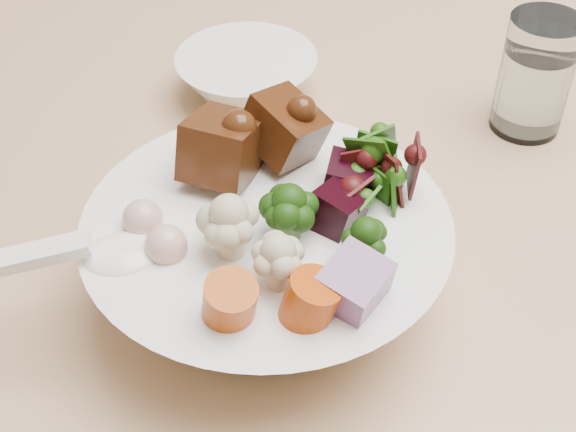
{
  "coord_description": "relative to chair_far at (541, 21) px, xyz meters",
  "views": [
    {
      "loc": [
        -0.73,
        -0.5,
        1.23
      ],
      "look_at": [
        -0.63,
        -0.13,
        0.87
      ],
      "focal_mm": 50.0,
      "sensor_mm": 36.0,
      "label": 1
    }
  ],
  "objects": [
    {
      "name": "chair_far",
      "position": [
        0.0,
        0.0,
        0.0
      ],
      "size": [
        0.5,
        0.5,
        0.9
      ],
      "rotation": [
        0.0,
        0.0,
        -0.24
      ],
      "color": "tan",
      "rests_on": "ground"
    },
    {
      "name": "food_bowl",
      "position": [
        -0.7,
        -0.78,
        0.34
      ],
      "size": [
        0.24,
        0.24,
        0.13
      ],
      "color": "white",
      "rests_on": "dining_table"
    },
    {
      "name": "water_glass",
      "position": [
        -0.43,
        -0.65,
        0.35
      ],
      "size": [
        0.06,
        0.06,
        0.1
      ],
      "color": "silver",
      "rests_on": "dining_table"
    },
    {
      "name": "soup_spoon",
      "position": [
        -0.81,
        -0.79,
        0.37
      ],
      "size": [
        0.15,
        0.05,
        0.03
      ],
      "rotation": [
        0.0,
        0.0,
        -0.09
      ],
      "color": "white",
      "rests_on": "food_bowl"
    },
    {
      "name": "side_bowl",
      "position": [
        -0.66,
        -0.54,
        0.32
      ],
      "size": [
        0.13,
        0.13,
        0.04
      ],
      "primitive_type": null,
      "color": "white",
      "rests_on": "dining_table"
    }
  ]
}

